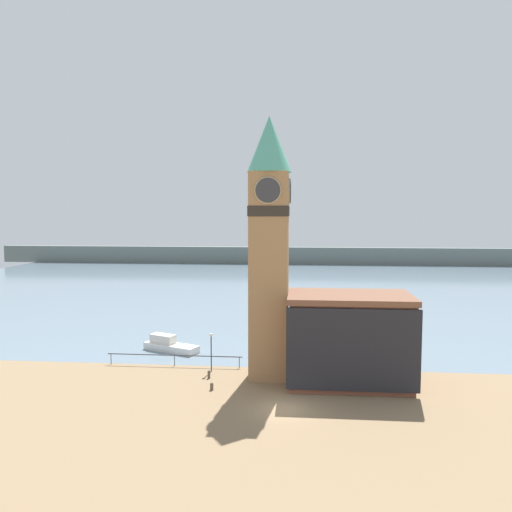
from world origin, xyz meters
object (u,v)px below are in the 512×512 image
pier_building (349,339)px  boat_near (169,345)px  clock_tower (269,241)px  mooring_bollard_far (212,386)px  lamp_post (211,344)px  mooring_bollard_near (209,374)px

pier_building → boat_near: size_ratio=1.67×
clock_tower → pier_building: bearing=-8.0°
boat_near → mooring_bollard_far: boat_near is taller
mooring_bollard_far → lamp_post: (-0.92, 4.86, 2.26)m
mooring_bollard_far → boat_near: bearing=120.4°
mooring_bollard_near → mooring_bollard_far: size_ratio=1.15×
pier_building → clock_tower: bearing=172.0°
pier_building → mooring_bollard_near: bearing=179.5°
mooring_bollard_near → mooring_bollard_far: mooring_bollard_near is taller
clock_tower → mooring_bollard_far: 13.48m
mooring_bollard_near → mooring_bollard_far: 3.06m
clock_tower → mooring_bollard_near: bearing=-170.6°
lamp_post → clock_tower: bearing=-10.4°
pier_building → mooring_bollard_near: pier_building is taller
boat_near → clock_tower: bearing=-10.9°
pier_building → boat_near: pier_building is taller
clock_tower → boat_near: 18.10m
clock_tower → lamp_post: size_ratio=6.34×
pier_building → lamp_post: 12.82m
clock_tower → mooring_bollard_near: (-5.38, -0.89, -12.02)m
clock_tower → mooring_bollard_near: clock_tower is taller
clock_tower → mooring_bollard_far: bearing=-140.0°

